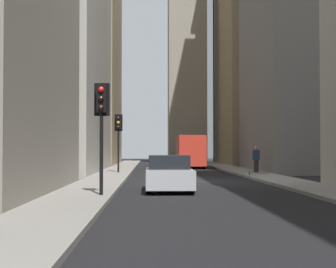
% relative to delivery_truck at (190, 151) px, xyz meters
% --- Properties ---
extents(ground_plane, '(135.00, 135.00, 0.00)m').
position_rel_delivery_truck_xyz_m(ground_plane, '(-19.33, 1.40, -1.46)').
color(ground_plane, black).
extents(sidewalk_right, '(90.00, 2.20, 0.14)m').
position_rel_delivery_truck_xyz_m(sidewalk_right, '(-19.33, 5.90, -1.39)').
color(sidewalk_right, gray).
rests_on(sidewalk_right, ground_plane).
extents(sidewalk_left, '(90.00, 2.20, 0.14)m').
position_rel_delivery_truck_xyz_m(sidewalk_left, '(-19.33, -3.10, -1.39)').
color(sidewalk_left, gray).
rests_on(sidewalk_left, ground_plane).
extents(building_left_far, '(14.90, 10.50, 30.32)m').
position_rel_delivery_truck_xyz_m(building_left_far, '(10.72, -9.19, 13.71)').
color(building_left_far, '#9E8966').
rests_on(building_left_far, ground_plane).
extents(building_right_far, '(16.73, 10.00, 25.81)m').
position_rel_delivery_truck_xyz_m(building_right_far, '(10.31, 12.00, 11.44)').
color(building_right_far, '#9E8966').
rests_on(building_right_far, ground_plane).
extents(church_spire, '(4.76, 4.76, 33.83)m').
position_rel_delivery_truck_xyz_m(church_spire, '(15.24, -0.77, 16.21)').
color(church_spire, gray).
rests_on(church_spire, ground_plane).
extents(delivery_truck, '(6.46, 2.25, 2.84)m').
position_rel_delivery_truck_xyz_m(delivery_truck, '(0.00, 0.00, 0.00)').
color(delivery_truck, red).
rests_on(delivery_truck, ground_plane).
extents(sedan_silver, '(4.30, 1.78, 1.42)m').
position_rel_delivery_truck_xyz_m(sedan_silver, '(-26.08, 2.80, -0.80)').
color(sedan_silver, '#B7BABF').
rests_on(sedan_silver, ground_plane).
extents(traffic_light_foreground, '(0.43, 0.52, 3.72)m').
position_rel_delivery_truck_xyz_m(traffic_light_foreground, '(-29.41, 5.15, 1.41)').
color(traffic_light_foreground, black).
rests_on(traffic_light_foreground, sidewalk_right).
extents(traffic_light_midblock, '(0.43, 0.52, 3.81)m').
position_rel_delivery_truck_xyz_m(traffic_light_midblock, '(-11.85, 5.61, 1.48)').
color(traffic_light_midblock, black).
rests_on(traffic_light_midblock, sidewalk_right).
extents(pedestrian, '(0.26, 0.44, 1.74)m').
position_rel_delivery_truck_xyz_m(pedestrian, '(-12.28, -3.40, -0.37)').
color(pedestrian, '#33333D').
rests_on(pedestrian, sidewalk_left).
extents(discarded_bottle, '(0.07, 0.07, 0.27)m').
position_rel_delivery_truck_xyz_m(discarded_bottle, '(-15.93, -2.28, -1.21)').
color(discarded_bottle, '#236033').
rests_on(discarded_bottle, sidewalk_left).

